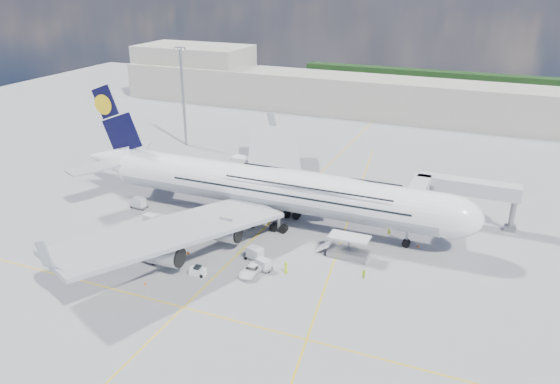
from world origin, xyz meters
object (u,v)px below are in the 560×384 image
at_px(crew_nose, 389,231).
at_px(crew_tug, 181,259).
at_px(catering_truck_outer, 277,154).
at_px(crew_van, 286,268).
at_px(dolly_nose_far, 255,253).
at_px(dolly_row_b, 150,219).
at_px(cone_wing_right_inner, 188,252).
at_px(airliner, 272,188).
at_px(dolly_row_a, 148,255).
at_px(catering_truck_inner, 247,168).
at_px(crew_wing, 186,237).
at_px(light_mast, 183,96).
at_px(dolly_nose_near, 263,264).
at_px(service_van, 251,270).
at_px(cone_tail, 140,199).
at_px(crew_loader, 364,274).
at_px(cargo_loader, 348,249).
at_px(cone_wing_left_outer, 236,165).
at_px(cone_wing_left_inner, 290,188).
at_px(dolly_back, 139,203).
at_px(baggage_tug, 198,271).
at_px(cone_wing_right_outer, 145,283).
at_px(cone_nose, 418,246).
at_px(dolly_row_c, 135,244).
at_px(jet_bridge, 448,191).

height_order(crew_nose, crew_tug, crew_nose).
height_order(catering_truck_outer, crew_van, catering_truck_outer).
xyz_separation_m(dolly_nose_far, crew_tug, (-10.30, -5.75, -0.40)).
height_order(dolly_row_b, cone_wing_right_inner, dolly_row_b).
distance_m(airliner, dolly_row_a, 25.17).
relative_size(catering_truck_inner, crew_van, 3.86).
distance_m(crew_nose, crew_wing, 35.42).
xyz_separation_m(light_mast, dolly_nose_near, (45.94, -51.38, -12.20)).
distance_m(service_van, cone_tail, 37.54).
height_order(dolly_row_a, catering_truck_inner, catering_truck_inner).
distance_m(light_mast, crew_loader, 78.66).
height_order(cargo_loader, cone_wing_left_outer, cargo_loader).
height_order(dolly_row_b, cone_wing_left_inner, dolly_row_b).
bearing_deg(crew_tug, catering_truck_inner, 118.47).
bearing_deg(catering_truck_outer, crew_loader, -30.84).
height_order(crew_loader, crew_wing, crew_wing).
distance_m(cargo_loader, crew_wing, 27.65).
bearing_deg(crew_loader, dolly_row_b, -163.87).
distance_m(cargo_loader, dolly_row_b, 36.86).
distance_m(cone_wing_left_inner, cone_wing_left_outer, 19.36).
relative_size(dolly_back, service_van, 0.68).
relative_size(baggage_tug, catering_truck_inner, 0.35).
bearing_deg(cone_tail, cone_wing_left_inner, 33.79).
relative_size(cone_wing_right_outer, cone_tail, 0.85).
distance_m(dolly_nose_near, baggage_tug, 10.09).
relative_size(crew_van, cone_tail, 3.04).
height_order(catering_truck_outer, crew_wing, catering_truck_outer).
bearing_deg(cone_wing_left_inner, service_van, -77.83).
distance_m(light_mast, cone_wing_right_inner, 62.23).
relative_size(dolly_nose_far, cone_wing_left_inner, 6.73).
xyz_separation_m(dolly_nose_far, dolly_nose_near, (2.54, -2.42, -0.15)).
height_order(crew_wing, crew_van, crew_van).
height_order(dolly_nose_near, crew_loader, dolly_nose_near).
relative_size(cargo_loader, dolly_row_b, 2.58).
xyz_separation_m(cone_wing_right_outer, cone_tail, (-20.02, 26.24, 0.04)).
height_order(crew_nose, cone_nose, crew_nose).
bearing_deg(service_van, cone_tail, 153.52).
height_order(dolly_row_a, dolly_row_b, dolly_row_a).
distance_m(catering_truck_outer, cone_wing_left_outer, 10.40).
xyz_separation_m(airliner, cone_wing_right_outer, (-8.64, -27.23, -6.61)).
height_order(cone_wing_right_inner, cone_tail, cone_tail).
xyz_separation_m(airliner, crew_nose, (21.18, 2.96, -5.97)).
distance_m(dolly_row_a, cone_nose, 44.72).
distance_m(dolly_row_c, crew_nose, 43.77).
relative_size(catering_truck_inner, cone_wing_right_inner, 11.98).
distance_m(jet_bridge, baggage_tug, 46.44).
distance_m(light_mast, crew_nose, 70.37).
distance_m(cargo_loader, dolly_row_c, 35.42).
bearing_deg(crew_nose, dolly_row_c, -175.36).
distance_m(dolly_row_c, catering_truck_outer, 50.00).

